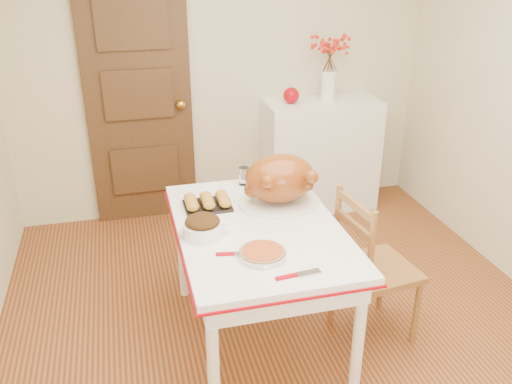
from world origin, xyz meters
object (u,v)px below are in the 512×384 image
object	(u,v)px
kitchen_table	(258,285)
chair_oak	(377,266)
sideboard	(320,155)
turkey_platter	(280,181)
pumpkin_pie	(262,252)

from	to	relation	value
kitchen_table	chair_oak	distance (m)	0.71
sideboard	turkey_platter	xyz separation A→B (m)	(-0.81, -1.44, 0.45)
kitchen_table	turkey_platter	world-z (taller)	turkey_platter
kitchen_table	chair_oak	size ratio (longest dim) A/B	1.38
kitchen_table	pumpkin_pie	size ratio (longest dim) A/B	5.57
sideboard	kitchen_table	xyz separation A→B (m)	(-1.00, -1.66, -0.10)
sideboard	pumpkin_pie	xyz separation A→B (m)	(-1.07, -1.98, 0.32)
chair_oak	pumpkin_pie	distance (m)	0.86
sideboard	turkey_platter	bearing A→B (deg)	-119.44
turkey_platter	chair_oak	bearing A→B (deg)	-41.16
pumpkin_pie	turkey_platter	bearing A→B (deg)	64.99
chair_oak	turkey_platter	bearing A→B (deg)	50.35
pumpkin_pie	kitchen_table	bearing A→B (deg)	78.92
sideboard	turkey_platter	size ratio (longest dim) A/B	2.02
sideboard	kitchen_table	distance (m)	1.94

